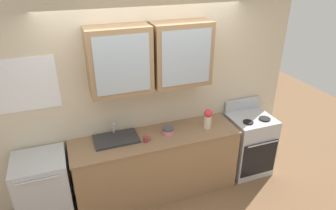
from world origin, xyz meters
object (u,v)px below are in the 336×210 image
(stove_range, at_px, (248,144))
(dishwasher, at_px, (45,190))
(sink_faucet, at_px, (116,139))
(bowl_stack, at_px, (168,130))
(vase, at_px, (208,118))
(cup_near_sink, at_px, (146,139))

(stove_range, distance_m, dishwasher, 2.91)
(stove_range, distance_m, sink_faucet, 2.03)
(bowl_stack, bearing_deg, vase, -6.03)
(stove_range, bearing_deg, cup_near_sink, -177.34)
(vase, bearing_deg, stove_range, 2.66)
(sink_faucet, bearing_deg, stove_range, -2.80)
(sink_faucet, xyz_separation_m, vase, (1.23, -0.13, 0.13))
(sink_faucet, height_order, dishwasher, sink_faucet)
(dishwasher, bearing_deg, stove_range, 0.08)
(bowl_stack, relative_size, cup_near_sink, 1.66)
(sink_faucet, relative_size, cup_near_sink, 5.62)
(vase, bearing_deg, sink_faucet, 173.92)
(vase, height_order, cup_near_sink, vase)
(vase, relative_size, dishwasher, 0.31)
(stove_range, xyz_separation_m, sink_faucet, (-1.97, 0.10, 0.47))
(sink_faucet, relative_size, bowl_stack, 3.38)
(vase, distance_m, cup_near_sink, 0.89)
(stove_range, height_order, bowl_stack, stove_range)
(bowl_stack, height_order, vase, vase)
(sink_faucet, bearing_deg, cup_near_sink, -26.34)
(stove_range, height_order, dishwasher, stove_range)
(bowl_stack, relative_size, dishwasher, 0.18)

